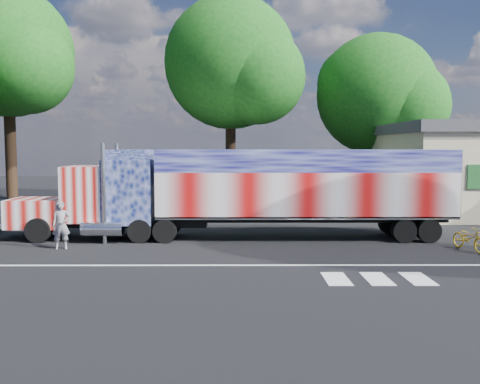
{
  "coord_description": "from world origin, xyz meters",
  "views": [
    {
      "loc": [
        -0.1,
        -20.2,
        3.88
      ],
      "look_at": [
        0.0,
        3.0,
        1.9
      ],
      "focal_mm": 40.0,
      "sensor_mm": 36.0,
      "label": 1
    }
  ],
  "objects_px": {
    "tree_nw_a": "(9,53)",
    "semi_truck": "(249,190)",
    "bicycle": "(469,238)",
    "tree_n_mid": "(233,64)",
    "tree_ne_a": "(379,95)",
    "coach_bus": "(213,183)",
    "woman": "(61,225)"
  },
  "relations": [
    {
      "from": "tree_ne_a",
      "to": "tree_nw_a",
      "type": "bearing_deg",
      "value": -171.49
    },
    {
      "from": "tree_n_mid",
      "to": "semi_truck",
      "type": "bearing_deg",
      "value": -86.81
    },
    {
      "from": "tree_n_mid",
      "to": "tree_ne_a",
      "type": "height_order",
      "value": "tree_n_mid"
    },
    {
      "from": "coach_bus",
      "to": "woman",
      "type": "relative_size",
      "value": 6.41
    },
    {
      "from": "bicycle",
      "to": "tree_n_mid",
      "type": "relative_size",
      "value": 0.13
    },
    {
      "from": "woman",
      "to": "tree_nw_a",
      "type": "bearing_deg",
      "value": 104.31
    },
    {
      "from": "coach_bus",
      "to": "tree_nw_a",
      "type": "relative_size",
      "value": 0.84
    },
    {
      "from": "bicycle",
      "to": "semi_truck",
      "type": "bearing_deg",
      "value": 146.35
    },
    {
      "from": "bicycle",
      "to": "tree_n_mid",
      "type": "bearing_deg",
      "value": 102.3
    },
    {
      "from": "semi_truck",
      "to": "coach_bus",
      "type": "bearing_deg",
      "value": 102.29
    },
    {
      "from": "tree_nw_a",
      "to": "semi_truck",
      "type": "bearing_deg",
      "value": -38.55
    },
    {
      "from": "bicycle",
      "to": "tree_nw_a",
      "type": "height_order",
      "value": "tree_nw_a"
    },
    {
      "from": "tree_ne_a",
      "to": "semi_truck",
      "type": "bearing_deg",
      "value": -121.41
    },
    {
      "from": "coach_bus",
      "to": "bicycle",
      "type": "height_order",
      "value": "coach_bus"
    },
    {
      "from": "woman",
      "to": "tree_nw_a",
      "type": "height_order",
      "value": "tree_nw_a"
    },
    {
      "from": "tree_nw_a",
      "to": "tree_n_mid",
      "type": "height_order",
      "value": "tree_n_mid"
    },
    {
      "from": "bicycle",
      "to": "tree_ne_a",
      "type": "xyz_separation_m",
      "value": [
        1.27,
        18.2,
        7.0
      ]
    },
    {
      "from": "bicycle",
      "to": "tree_nw_a",
      "type": "bearing_deg",
      "value": 132.54
    },
    {
      "from": "woman",
      "to": "tree_ne_a",
      "type": "bearing_deg",
      "value": 32.85
    },
    {
      "from": "tree_n_mid",
      "to": "tree_ne_a",
      "type": "bearing_deg",
      "value": 4.97
    },
    {
      "from": "semi_truck",
      "to": "woman",
      "type": "height_order",
      "value": "semi_truck"
    },
    {
      "from": "tree_ne_a",
      "to": "woman",
      "type": "bearing_deg",
      "value": -132.99
    },
    {
      "from": "tree_nw_a",
      "to": "bicycle",
      "type": "bearing_deg",
      "value": -32.33
    },
    {
      "from": "bicycle",
      "to": "tree_ne_a",
      "type": "bearing_deg",
      "value": 70.87
    },
    {
      "from": "coach_bus",
      "to": "tree_nw_a",
      "type": "bearing_deg",
      "value": 166.8
    },
    {
      "from": "tree_nw_a",
      "to": "tree_ne_a",
      "type": "relative_size",
      "value": 1.18
    },
    {
      "from": "tree_ne_a",
      "to": "tree_n_mid",
      "type": "bearing_deg",
      "value": -175.03
    },
    {
      "from": "semi_truck",
      "to": "bicycle",
      "type": "relative_size",
      "value": 10.46
    },
    {
      "from": "coach_bus",
      "to": "tree_n_mid",
      "type": "height_order",
      "value": "tree_n_mid"
    },
    {
      "from": "semi_truck",
      "to": "woman",
      "type": "distance_m",
      "value": 7.62
    },
    {
      "from": "semi_truck",
      "to": "tree_nw_a",
      "type": "relative_size",
      "value": 1.36
    },
    {
      "from": "semi_truck",
      "to": "woman",
      "type": "bearing_deg",
      "value": -161.84
    }
  ]
}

